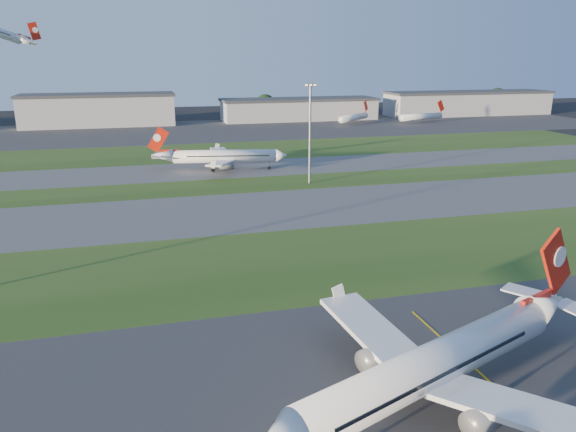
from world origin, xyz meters
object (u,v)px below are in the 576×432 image
object	(u,v)px
airliner_parked	(436,365)
airliner_taxiing	(224,157)
mini_jet_far	(421,117)
mini_jet_near	(354,117)
light_mast_centre	(310,127)

from	to	relation	value
airliner_parked	airliner_taxiing	bearing A→B (deg)	68.77
airliner_taxiing	mini_jet_far	bearing A→B (deg)	-130.42
airliner_parked	airliner_taxiing	xyz separation A→B (m)	(-1.43, 120.22, -0.39)
airliner_taxiing	mini_jet_far	size ratio (longest dim) A/B	1.31
mini_jet_near	mini_jet_far	world-z (taller)	same
airliner_parked	mini_jet_near	distance (m)	232.80
mini_jet_near	light_mast_centre	bearing A→B (deg)	-157.79
mini_jet_near	mini_jet_far	xyz separation A→B (m)	(33.78, -5.61, 0.00)
airliner_taxiing	light_mast_centre	size ratio (longest dim) A/B	1.43
airliner_parked	mini_jet_far	size ratio (longest dim) A/B	1.37
airliner_parked	mini_jet_far	xyz separation A→B (m)	(112.30, 213.54, -1.18)
airliner_taxiing	mini_jet_near	bearing A→B (deg)	-118.73
airliner_parked	light_mast_centre	distance (m)	99.39
airliner_taxiing	mini_jet_near	xyz separation A→B (m)	(79.95, 98.93, -0.79)
mini_jet_near	light_mast_centre	distance (m)	136.70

